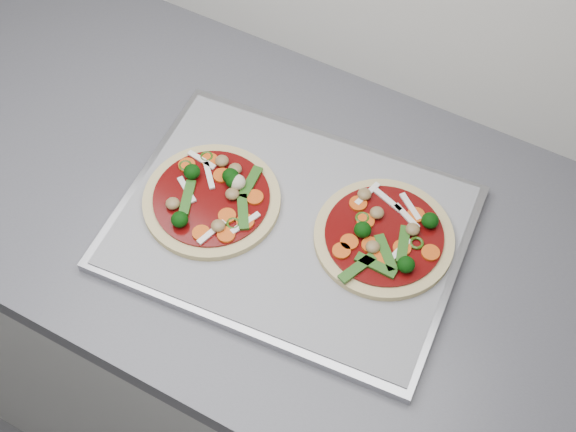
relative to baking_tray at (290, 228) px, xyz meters
The scene contains 6 objects.
base_cabinet 0.58m from the baking_tray, behind, with size 3.60×0.60×0.86m, color silver.
countertop 0.33m from the baking_tray, behind, with size 3.60×0.60×0.04m, color #5B5B62.
baking_tray is the anchor object (origin of this frame).
parchment 0.01m from the baking_tray, ahead, with size 0.45×0.33×0.00m, color gray.
pizza_left 0.12m from the baking_tray, behind, with size 0.26×0.26×0.03m.
pizza_right 0.13m from the baking_tray, 17.06° to the left, with size 0.22×0.22×0.03m.
Camera 1 is at (0.61, 0.75, 1.85)m, focal length 50.00 mm.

